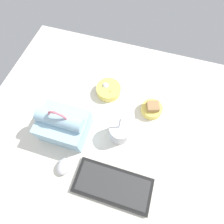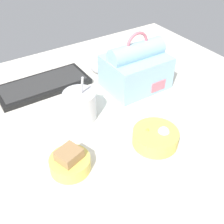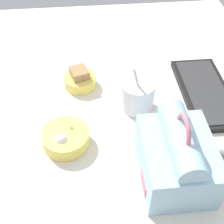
% 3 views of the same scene
% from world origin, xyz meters
% --- Properties ---
extents(desk_surface, '(1.40, 1.10, 0.02)m').
position_xyz_m(desk_surface, '(0.00, 0.00, 0.01)').
color(desk_surface, silver).
rests_on(desk_surface, ground).
extents(keyboard, '(0.33, 0.15, 0.02)m').
position_xyz_m(keyboard, '(-0.05, 0.28, 0.03)').
color(keyboard, black).
rests_on(keyboard, desk_surface).
extents(lunch_bag, '(0.22, 0.17, 0.21)m').
position_xyz_m(lunch_bag, '(0.24, 0.10, 0.09)').
color(lunch_bag, '#9EC6DB').
rests_on(lunch_bag, desk_surface).
extents(soup_cup, '(0.10, 0.10, 0.16)m').
position_xyz_m(soup_cup, '(-0.02, 0.05, 0.07)').
color(soup_cup, silver).
rests_on(soup_cup, desk_surface).
extents(bento_bowl_sandwich, '(0.11, 0.11, 0.07)m').
position_xyz_m(bento_bowl_sandwich, '(-0.14, -0.12, 0.04)').
color(bento_bowl_sandwich, '#EFD65B').
rests_on(bento_bowl_sandwich, desk_surface).
extents(bento_bowl_snacks, '(0.13, 0.13, 0.06)m').
position_xyz_m(bento_bowl_snacks, '(0.11, -0.17, 0.04)').
color(bento_bowl_snacks, '#EFD65B').
rests_on(bento_bowl_snacks, desk_surface).
extents(computer_mouse, '(0.06, 0.08, 0.04)m').
position_xyz_m(computer_mouse, '(0.18, 0.27, 0.04)').
color(computer_mouse, silver).
rests_on(computer_mouse, desk_surface).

